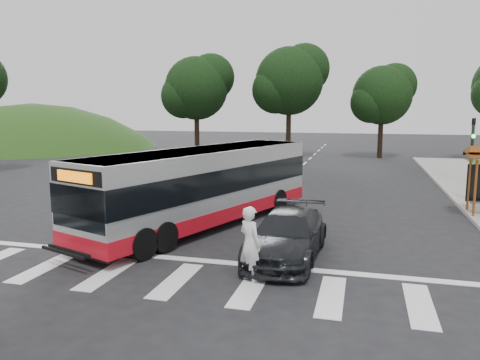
% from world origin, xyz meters
% --- Properties ---
extents(ground, '(140.00, 140.00, 0.00)m').
position_xyz_m(ground, '(0.00, 0.00, 0.00)').
color(ground, black).
rests_on(ground, ground).
extents(curb_east, '(0.30, 40.00, 0.15)m').
position_xyz_m(curb_east, '(9.00, 8.00, 0.07)').
color(curb_east, '#9E9991').
rests_on(curb_east, ground).
extents(hillside_nw, '(44.00, 44.00, 10.00)m').
position_xyz_m(hillside_nw, '(-32.00, 30.00, 0.00)').
color(hillside_nw, '#1C4616').
rests_on(hillside_nw, ground).
extents(crosswalk_ladder, '(18.00, 2.60, 0.01)m').
position_xyz_m(crosswalk_ladder, '(0.00, -5.00, 0.01)').
color(crosswalk_ladder, silver).
rests_on(crosswalk_ladder, ground).
extents(traffic_signal_ne_short, '(0.18, 0.37, 4.00)m').
position_xyz_m(traffic_signal_ne_short, '(9.60, 8.49, 2.48)').
color(traffic_signal_ne_short, black).
rests_on(traffic_signal_ne_short, ground).
extents(tree_north_a, '(6.60, 6.15, 10.17)m').
position_xyz_m(tree_north_a, '(-1.92, 26.07, 6.92)').
color(tree_north_a, black).
rests_on(tree_north_a, ground).
extents(tree_north_b, '(5.72, 5.33, 8.43)m').
position_xyz_m(tree_north_b, '(6.07, 28.06, 5.66)').
color(tree_north_b, black).
rests_on(tree_north_b, ground).
extents(tree_north_c, '(6.16, 5.74, 9.30)m').
position_xyz_m(tree_north_c, '(-9.92, 24.06, 6.29)').
color(tree_north_c, black).
rests_on(tree_north_c, ground).
extents(transit_bus, '(6.19, 11.50, 2.93)m').
position_xyz_m(transit_bus, '(-1.21, 0.76, 1.47)').
color(transit_bus, '#A5A7AA').
rests_on(transit_bus, ground).
extents(pedestrian, '(0.86, 0.81, 1.98)m').
position_xyz_m(pedestrian, '(1.86, -4.46, 0.99)').
color(pedestrian, white).
rests_on(pedestrian, ground).
extents(dark_sedan, '(2.15, 4.89, 1.40)m').
position_xyz_m(dark_sedan, '(2.50, -2.37, 0.70)').
color(dark_sedan, black).
rests_on(dark_sedan, ground).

